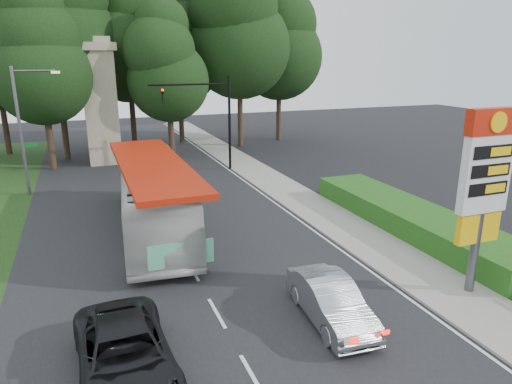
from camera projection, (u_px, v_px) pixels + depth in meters
name	position (u px, v px, depth m)	size (l,w,h in m)	color
road_surface	(172.00, 233.00, 22.81)	(14.00, 80.00, 0.02)	black
sidewalk_right	(321.00, 212.00, 25.74)	(3.00, 80.00, 0.12)	gray
hedge	(413.00, 219.00, 23.05)	(3.00, 14.00, 1.20)	#1E5015
gas_station_pylon	(485.00, 178.00, 15.79)	(2.10, 0.45, 6.85)	#59595E
traffic_signal_mast	(213.00, 110.00, 34.20)	(6.10, 0.35, 7.20)	black
streetlight_signs	(23.00, 126.00, 28.10)	(2.75, 0.98, 8.00)	#59595E
monument	(100.00, 101.00, 36.79)	(3.00, 3.00, 10.05)	gray
tree_center_left	(51.00, 11.00, 36.48)	(10.08, 10.08, 19.80)	#2D2116
tree_center_right	(126.00, 28.00, 40.63)	(9.24, 9.24, 18.15)	#2D2116
tree_east_near	(178.00, 45.00, 44.53)	(8.12, 8.12, 15.95)	#2D2116
tree_east_mid	(239.00, 25.00, 42.21)	(9.52, 9.52, 18.70)	#2D2116
tree_far_east	(280.00, 38.00, 46.01)	(8.68, 8.68, 17.05)	#2D2116
tree_monument_left	(39.00, 55.00, 33.50)	(7.28, 7.28, 14.30)	#2D2116
tree_monument_right	(167.00, 63.00, 37.43)	(6.72, 6.72, 13.20)	#2D2116
transit_bus	(154.00, 197.00, 22.76)	(2.99, 12.78, 3.56)	beige
sedan_silver	(331.00, 301.00, 15.05)	(1.53, 4.40, 1.45)	#A7AAAF
suv_charcoal	(125.00, 355.00, 12.30)	(2.48, 5.37, 1.49)	black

